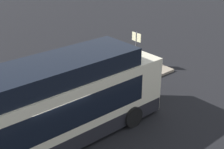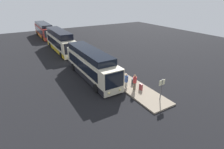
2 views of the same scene
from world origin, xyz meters
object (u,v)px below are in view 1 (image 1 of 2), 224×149
sign_post (136,44)px  passenger_waiting (109,68)px  passenger_boarding (108,74)px  suitcase (109,72)px  trash_bin (86,80)px  bus_lead (39,114)px  passenger_with_bags (70,86)px

sign_post → passenger_waiting: bearing=-162.9°
passenger_boarding → suitcase: size_ratio=1.92×
passenger_waiting → trash_bin: bearing=41.3°
bus_lead → suitcase: 7.19m
passenger_with_bags → suitcase: passenger_with_bags is taller
passenger_waiting → trash_bin: size_ratio=2.79×
passenger_waiting → sign_post: (3.07, 0.94, 0.51)m
bus_lead → suitcase: bus_lead is taller
bus_lead → passenger_waiting: 6.47m
bus_lead → passenger_waiting: bearing=24.2°
suitcase → passenger_waiting: bearing=-127.7°
passenger_waiting → passenger_boarding: bearing=118.3°
passenger_waiting → sign_post: size_ratio=0.80×
suitcase → sign_post: sign_post is taller
suitcase → trash_bin: size_ratio=1.49×
passenger_boarding → passenger_with_bags: 2.35m
sign_post → trash_bin: size_ratio=3.50×
passenger_boarding → passenger_waiting: passenger_boarding is taller
bus_lead → passenger_waiting: size_ratio=6.41×
suitcase → trash_bin: 1.62m
passenger_with_bags → suitcase: size_ratio=1.91×
passenger_waiting → trash_bin: (-1.17, 0.73, -0.65)m
sign_post → trash_bin: (-4.24, -0.22, -1.16)m
passenger_waiting → bus_lead: bearing=97.3°
passenger_waiting → sign_post: sign_post is taller
passenger_boarding → trash_bin: (-0.49, 1.42, -0.68)m
bus_lead → passenger_with_bags: (2.85, 2.12, -0.50)m
bus_lead → passenger_boarding: bearing=20.6°
passenger_waiting → passenger_with_bags: size_ratio=0.98×
bus_lead → passenger_with_bags: bearing=36.5°
passenger_boarding → passenger_waiting: bearing=-34.0°
passenger_waiting → passenger_with_bags: bearing=83.0°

